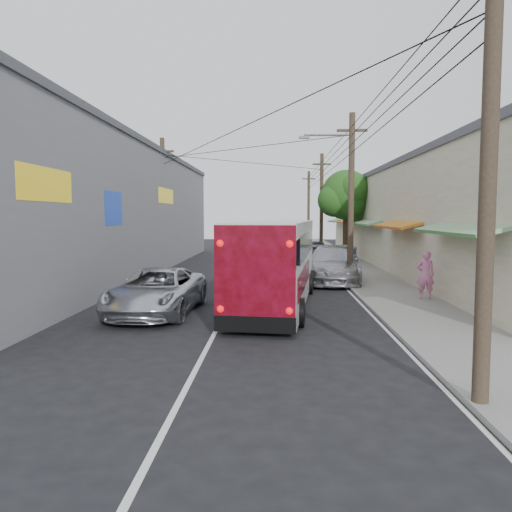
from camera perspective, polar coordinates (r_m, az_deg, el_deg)
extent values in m
plane|color=black|center=(11.07, -6.85, -12.68)|extent=(120.00, 120.00, 0.00)
cube|color=slate|center=(30.98, 11.16, -1.45)|extent=(3.00, 80.00, 0.12)
cube|color=beige|center=(33.74, 18.29, 3.89)|extent=(6.00, 40.00, 6.00)
cube|color=#4C4C51|center=(33.86, 18.43, 9.15)|extent=(6.20, 40.00, 0.30)
cube|color=#176B18|center=(17.50, 22.34, 3.01)|extent=(1.39, 6.00, 0.46)
cube|color=#D95219|center=(25.16, 16.08, 3.56)|extent=(1.39, 6.00, 0.46)
cube|color=#176B18|center=(32.99, 12.76, 3.83)|extent=(1.39, 6.00, 0.46)
cube|color=#D95219|center=(40.88, 10.72, 3.99)|extent=(1.39, 6.00, 0.46)
cube|color=#176B18|center=(48.80, 9.34, 4.10)|extent=(1.39, 6.00, 0.46)
cube|color=gray|center=(30.21, -17.55, 4.81)|extent=(7.00, 36.00, 7.00)
cube|color=#4C4C51|center=(30.45, -17.71, 11.59)|extent=(7.20, 36.00, 0.30)
cube|color=yellow|center=(15.96, -22.98, 7.54)|extent=(0.12, 3.50, 1.00)
cube|color=#1433A5|center=(21.52, -16.10, 5.27)|extent=(0.12, 2.20, 1.40)
cube|color=yellow|center=(31.20, -10.32, 6.77)|extent=(0.12, 4.00, 0.90)
cylinder|color=#473828|center=(9.16, 25.02, 8.67)|extent=(0.28, 0.28, 8.00)
cylinder|color=#473828|center=(23.70, 10.81, 6.26)|extent=(0.28, 0.28, 8.00)
cube|color=#473828|center=(24.01, 10.93, 13.91)|extent=(1.40, 0.12, 0.12)
cylinder|color=#473828|center=(38.60, 7.49, 5.63)|extent=(0.28, 0.28, 8.00)
cube|color=#473828|center=(38.79, 7.54, 10.36)|extent=(1.40, 0.12, 0.12)
cylinder|color=#473828|center=(53.55, 6.02, 5.35)|extent=(0.28, 0.28, 8.00)
cube|color=#473828|center=(53.69, 6.05, 8.77)|extent=(1.40, 0.12, 0.12)
cylinder|color=#473828|center=(31.21, -10.58, 5.85)|extent=(0.28, 0.28, 8.00)
cube|color=#473828|center=(31.45, -10.66, 11.68)|extent=(1.40, 0.12, 0.12)
cylinder|color=#59595E|center=(23.85, 8.23, 13.53)|extent=(2.20, 0.10, 0.10)
cube|color=#59595E|center=(23.75, 5.51, 13.35)|extent=(0.50, 0.18, 0.12)
cylinder|color=#3F2B19|center=(36.81, 10.22, 2.54)|extent=(0.44, 0.44, 4.00)
sphere|color=#1C4B14|center=(36.82, 10.29, 6.90)|extent=(3.60, 3.60, 3.60)
sphere|color=#1C4B14|center=(37.54, 11.66, 5.91)|extent=(2.60, 2.60, 2.60)
sphere|color=#1C4B14|center=(36.29, 8.95, 6.32)|extent=(2.40, 2.40, 2.40)
sphere|color=#1C4B14|center=(35.91, 11.16, 7.58)|extent=(2.20, 2.20, 2.20)
sphere|color=#1C4B14|center=(37.68, 9.64, 7.15)|extent=(2.00, 2.00, 2.00)
cube|color=silver|center=(18.49, 2.38, -2.45)|extent=(3.38, 10.76, 1.67)
cube|color=black|center=(18.82, 2.54, 1.45)|extent=(3.20, 9.01, 0.88)
cube|color=silver|center=(18.36, 2.40, 3.30)|extent=(3.38, 10.76, 0.44)
cube|color=maroon|center=(13.18, -0.15, -2.02)|extent=(2.18, 0.31, 2.56)
cube|color=black|center=(13.41, -0.15, -7.83)|extent=(2.20, 0.33, 0.44)
sphere|color=red|center=(13.47, -4.08, -6.06)|extent=(0.19, 0.19, 0.19)
sphere|color=red|center=(13.19, 3.83, -6.28)|extent=(0.19, 0.19, 0.19)
sphere|color=red|center=(13.26, -4.13, 1.45)|extent=(0.19, 0.19, 0.19)
sphere|color=red|center=(12.97, 3.87, 1.39)|extent=(0.19, 0.19, 0.19)
cylinder|color=black|center=(15.14, -3.36, -6.22)|extent=(0.36, 0.91, 0.88)
cylinder|color=black|center=(14.84, 5.04, -6.45)|extent=(0.36, 0.91, 0.88)
cylinder|color=black|center=(21.31, 0.20, -3.06)|extent=(0.36, 0.91, 0.88)
cylinder|color=black|center=(21.10, 6.14, -3.16)|extent=(0.36, 0.91, 0.88)
cylinder|color=black|center=(22.61, 0.70, -2.62)|extent=(0.36, 0.91, 0.88)
cylinder|color=black|center=(22.41, 6.29, -2.71)|extent=(0.36, 0.91, 0.88)
imported|color=silver|center=(17.09, -11.25, -3.97)|extent=(2.79, 5.59, 1.52)
imported|color=#A3A2AA|center=(24.97, 8.70, -0.97)|extent=(2.80, 6.18, 1.75)
imported|color=#28282D|center=(36.64, 6.79, 0.63)|extent=(2.20, 4.61, 1.52)
imported|color=black|center=(38.15, 5.40, 0.62)|extent=(1.69, 3.99, 1.28)
imported|color=pink|center=(20.12, 18.80, -2.04)|extent=(0.73, 0.54, 1.84)
imported|color=#96A7DB|center=(25.42, 10.98, -0.74)|extent=(0.99, 0.89, 1.66)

